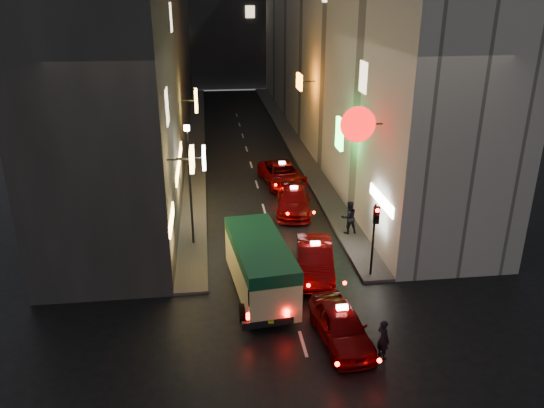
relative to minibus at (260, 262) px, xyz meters
name	(u,v)px	position (x,y,z in m)	size (l,w,h in m)	color
building_left	(144,36)	(-6.75, 26.29, 7.38)	(7.61, 52.00, 18.00)	#3D3A37
building_right	(335,34)	(9.25, 26.29, 7.38)	(8.02, 52.00, 18.00)	#BCB8AD
building_far	(225,3)	(1.25, 58.30, 9.38)	(30.00, 10.00, 22.00)	#2E2F33
sidewalk_left	(196,141)	(-3.00, 26.30, -1.54)	(1.50, 52.00, 0.15)	#4A4745
sidewalk_right	(291,138)	(5.50, 26.30, -1.54)	(1.50, 52.00, 0.15)	#4A4745
minibus	(260,262)	(0.00, 0.00, 0.00)	(2.74, 6.17, 2.57)	beige
taxi_near	(341,323)	(2.68, -3.70, -0.80)	(2.55, 5.30, 1.80)	#680204
taxi_second	(315,257)	(2.72, 1.51, -0.74)	(3.01, 5.78, 1.93)	#680204
taxi_third	(294,198)	(3.00, 9.25, -0.78)	(2.97, 5.55, 1.85)	#680204
taxi_far	(282,173)	(2.97, 14.05, -0.75)	(2.90, 5.69, 1.91)	#680204
pedestrian_crossing	(384,337)	(3.95, -4.80, -0.75)	(0.57, 0.37, 1.74)	black
pedestrian_sidewalk	(349,215)	(5.38, 5.49, -0.44)	(0.78, 0.49, 2.07)	black
traffic_light	(375,225)	(5.25, 0.77, 1.07)	(0.26, 0.43, 3.50)	black
lamp_post	(190,178)	(-2.95, 5.30, 2.10)	(0.28, 0.28, 6.22)	black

